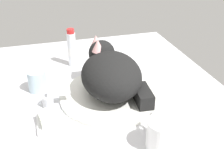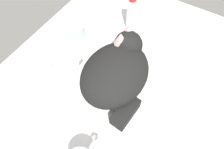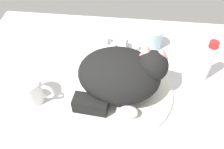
% 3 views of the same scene
% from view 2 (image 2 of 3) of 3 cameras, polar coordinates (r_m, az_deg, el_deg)
% --- Properties ---
extents(ground_plane, '(1.10, 0.83, 0.03)m').
position_cam_2_polar(ground_plane, '(0.71, 0.73, -4.01)').
color(ground_plane, silver).
extents(sink_basin, '(0.35, 0.35, 0.01)m').
position_cam_2_polar(sink_basin, '(0.69, 0.74, -3.22)').
color(sink_basin, silver).
rests_on(sink_basin, ground_plane).
extents(faucet, '(0.12, 0.09, 0.06)m').
position_cam_2_polar(faucet, '(0.75, -12.61, 4.63)').
color(faucet, silver).
rests_on(faucet, ground_plane).
extents(cat, '(0.28, 0.22, 0.17)m').
position_cam_2_polar(cat, '(0.62, 1.47, 0.97)').
color(cat, black).
rests_on(cat, sink_basin).
extents(rinse_cup, '(0.06, 0.06, 0.08)m').
position_cam_2_polar(rinse_cup, '(0.80, -9.96, 11.70)').
color(rinse_cup, silver).
rests_on(rinse_cup, ground_plane).
extents(soap_dish, '(0.09, 0.06, 0.01)m').
position_cam_2_polar(soap_dish, '(0.74, -17.91, -0.84)').
color(soap_dish, white).
rests_on(soap_dish, ground_plane).
extents(soap_bar, '(0.07, 0.05, 0.03)m').
position_cam_2_polar(soap_bar, '(0.72, -18.31, -0.05)').
color(soap_bar, silver).
rests_on(soap_bar, soap_dish).
extents(toothpaste_bottle, '(0.04, 0.04, 0.16)m').
position_cam_2_polar(toothpaste_bottle, '(0.82, 5.51, 16.77)').
color(toothpaste_bottle, white).
rests_on(toothpaste_bottle, ground_plane).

